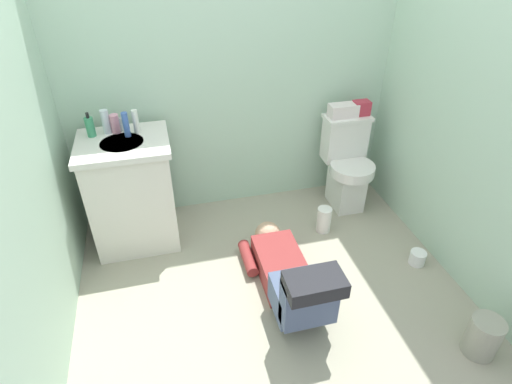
{
  "coord_description": "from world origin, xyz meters",
  "views": [
    {
      "loc": [
        -0.56,
        -1.83,
        2.06
      ],
      "look_at": [
        0.02,
        0.46,
        0.45
      ],
      "focal_mm": 29.06,
      "sensor_mm": 36.0,
      "label": 1
    }
  ],
  "objects_px": {
    "toiletry_bag": "(361,108)",
    "soap_dispenser": "(90,127)",
    "faucet": "(121,125)",
    "vanity_cabinet": "(132,192)",
    "bottle_white": "(136,122)",
    "paper_towel_roll": "(324,220)",
    "bottle_blue": "(126,125)",
    "person_plumber": "(289,276)",
    "bottle_pink": "(115,124)",
    "trash_can": "(483,337)",
    "toilet": "(347,164)",
    "bottle_clear": "(106,122)",
    "tissue_box": "(343,110)",
    "toilet_paper_roll": "(417,258)"
  },
  "relations": [
    {
      "from": "soap_dispenser",
      "to": "paper_towel_roll",
      "type": "relative_size",
      "value": 0.81
    },
    {
      "from": "trash_can",
      "to": "paper_towel_roll",
      "type": "bearing_deg",
      "value": 109.99
    },
    {
      "from": "faucet",
      "to": "trash_can",
      "type": "bearing_deg",
      "value": -41.68
    },
    {
      "from": "soap_dispenser",
      "to": "bottle_white",
      "type": "relative_size",
      "value": 1.03
    },
    {
      "from": "vanity_cabinet",
      "to": "bottle_white",
      "type": "bearing_deg",
      "value": 43.29
    },
    {
      "from": "bottle_white",
      "to": "paper_towel_roll",
      "type": "height_order",
      "value": "bottle_white"
    },
    {
      "from": "faucet",
      "to": "soap_dispenser",
      "type": "height_order",
      "value": "soap_dispenser"
    },
    {
      "from": "bottle_white",
      "to": "trash_can",
      "type": "height_order",
      "value": "bottle_white"
    },
    {
      "from": "tissue_box",
      "to": "soap_dispenser",
      "type": "xyz_separation_m",
      "value": [
        -1.82,
        -0.03,
        0.09
      ]
    },
    {
      "from": "faucet",
      "to": "trash_can",
      "type": "distance_m",
      "value": 2.55
    },
    {
      "from": "toiletry_bag",
      "to": "trash_can",
      "type": "bearing_deg",
      "value": -88.69
    },
    {
      "from": "bottle_clear",
      "to": "toiletry_bag",
      "type": "bearing_deg",
      "value": 0.14
    },
    {
      "from": "bottle_clear",
      "to": "toilet",
      "type": "bearing_deg",
      "value": -2.79
    },
    {
      "from": "soap_dispenser",
      "to": "bottle_blue",
      "type": "height_order",
      "value": "same"
    },
    {
      "from": "toilet_paper_roll",
      "to": "soap_dispenser",
      "type": "bearing_deg",
      "value": 156.78
    },
    {
      "from": "tissue_box",
      "to": "soap_dispenser",
      "type": "distance_m",
      "value": 1.82
    },
    {
      "from": "person_plumber",
      "to": "tissue_box",
      "type": "distance_m",
      "value": 1.36
    },
    {
      "from": "bottle_pink",
      "to": "bottle_blue",
      "type": "bearing_deg",
      "value": -46.63
    },
    {
      "from": "faucet",
      "to": "bottle_white",
      "type": "relative_size",
      "value": 0.62
    },
    {
      "from": "toilet",
      "to": "bottle_clear",
      "type": "height_order",
      "value": "bottle_clear"
    },
    {
      "from": "faucet",
      "to": "bottle_pink",
      "type": "distance_m",
      "value": 0.03
    },
    {
      "from": "toilet_paper_roll",
      "to": "bottle_pink",
      "type": "bearing_deg",
      "value": 154.63
    },
    {
      "from": "bottle_white",
      "to": "paper_towel_roll",
      "type": "xyz_separation_m",
      "value": [
        1.27,
        -0.36,
        -0.8
      ]
    },
    {
      "from": "toilet",
      "to": "trash_can",
      "type": "bearing_deg",
      "value": -84.7
    },
    {
      "from": "bottle_pink",
      "to": "paper_towel_roll",
      "type": "height_order",
      "value": "bottle_pink"
    },
    {
      "from": "soap_dispenser",
      "to": "bottle_pink",
      "type": "xyz_separation_m",
      "value": [
        0.16,
        0.02,
        -0.0
      ]
    },
    {
      "from": "trash_can",
      "to": "tissue_box",
      "type": "bearing_deg",
      "value": 96.57
    },
    {
      "from": "toilet_paper_roll",
      "to": "trash_can",
      "type": "bearing_deg",
      "value": -94.82
    },
    {
      "from": "toilet",
      "to": "paper_towel_roll",
      "type": "xyz_separation_m",
      "value": [
        -0.3,
        -0.32,
        -0.26
      ]
    },
    {
      "from": "bottle_pink",
      "to": "bottle_white",
      "type": "height_order",
      "value": "bottle_white"
    },
    {
      "from": "toilet",
      "to": "toilet_paper_roll",
      "type": "height_order",
      "value": "toilet"
    },
    {
      "from": "bottle_clear",
      "to": "trash_can",
      "type": "bearing_deg",
      "value": -40.37
    },
    {
      "from": "toiletry_bag",
      "to": "soap_dispenser",
      "type": "relative_size",
      "value": 0.75
    },
    {
      "from": "toilet",
      "to": "vanity_cabinet",
      "type": "bearing_deg",
      "value": -178.05
    },
    {
      "from": "faucet",
      "to": "paper_towel_roll",
      "type": "height_order",
      "value": "faucet"
    },
    {
      "from": "toiletry_bag",
      "to": "bottle_blue",
      "type": "xyz_separation_m",
      "value": [
        -1.74,
        -0.09,
        0.1
      ]
    },
    {
      "from": "faucet",
      "to": "paper_towel_roll",
      "type": "distance_m",
      "value": 1.63
    },
    {
      "from": "person_plumber",
      "to": "bottle_pink",
      "type": "height_order",
      "value": "bottle_pink"
    },
    {
      "from": "tissue_box",
      "to": "paper_towel_roll",
      "type": "relative_size",
      "value": 1.07
    },
    {
      "from": "toilet",
      "to": "tissue_box",
      "type": "height_order",
      "value": "tissue_box"
    },
    {
      "from": "vanity_cabinet",
      "to": "paper_towel_roll",
      "type": "height_order",
      "value": "vanity_cabinet"
    },
    {
      "from": "toilet",
      "to": "trash_can",
      "type": "distance_m",
      "value": 1.56
    },
    {
      "from": "toiletry_bag",
      "to": "trash_can",
      "type": "xyz_separation_m",
      "value": [
        0.04,
        -1.63,
        -0.68
      ]
    },
    {
      "from": "toilet",
      "to": "bottle_blue",
      "type": "bearing_deg",
      "value": 179.85
    },
    {
      "from": "toilet",
      "to": "faucet",
      "type": "height_order",
      "value": "faucet"
    },
    {
      "from": "soap_dispenser",
      "to": "trash_can",
      "type": "bearing_deg",
      "value": -38.53
    },
    {
      "from": "toiletry_bag",
      "to": "bottle_blue",
      "type": "height_order",
      "value": "bottle_blue"
    },
    {
      "from": "bottle_white",
      "to": "toiletry_bag",
      "type": "bearing_deg",
      "value": 1.7
    },
    {
      "from": "toilet",
      "to": "bottle_blue",
      "type": "distance_m",
      "value": 1.72
    },
    {
      "from": "faucet",
      "to": "bottle_blue",
      "type": "bearing_deg",
      "value": -62.56
    }
  ]
}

